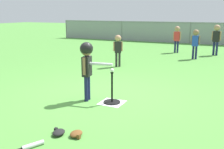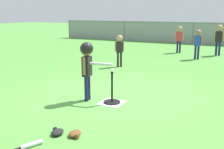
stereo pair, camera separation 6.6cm
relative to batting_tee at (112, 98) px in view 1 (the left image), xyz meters
The scene contains 13 objects.
ground_plane 0.53m from the batting_tee, 129.37° to the left, with size 60.00×60.00×0.00m, color #51933D.
home_plate 0.08m from the batting_tee, 135.00° to the left, with size 0.44×0.44×0.01m, color white.
batting_tee is the anchor object (origin of this frame).
baseball_on_tee 0.54m from the batting_tee, 135.00° to the left, with size 0.07×0.07×0.07m, color white.
batter_child 0.87m from the batting_tee, behind, with size 0.63×0.32×1.13m.
fielder_near_right 3.46m from the batting_tee, 112.24° to the left, with size 0.28×0.20×0.99m.
fielder_deep_left 5.68m from the batting_tee, 83.30° to the left, with size 0.32×0.21×1.07m.
fielder_deep_right 7.02m from the batting_tee, 79.61° to the left, with size 0.35×0.24×1.20m.
fielder_deep_center 6.95m from the batting_tee, 92.32° to the left, with size 0.33×0.22×1.11m.
spare_bat_silver 2.04m from the batting_tee, 95.75° to the right, with size 0.30×0.55×0.06m.
glove_by_plate 1.54m from the batting_tee, 93.69° to the right, with size 0.21×0.25×0.07m.
glove_tossed_aside 1.48m from the batting_tee, 84.17° to the right, with size 0.19×0.23×0.07m.
outfield_fence 10.53m from the batting_tee, 91.82° to the left, with size 16.06×0.06×1.15m.
Camera 1 is at (2.39, -4.74, 1.68)m, focal length 42.77 mm.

